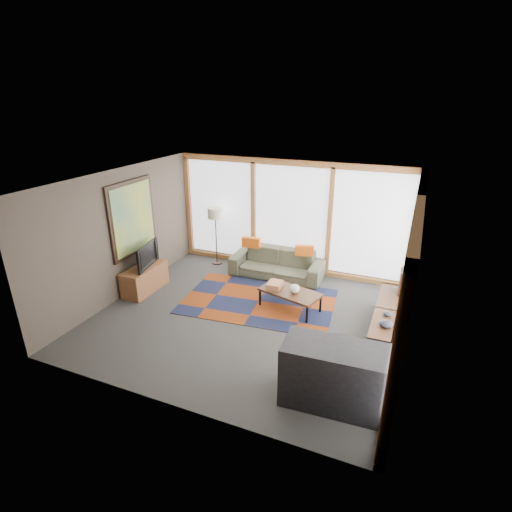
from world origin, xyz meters
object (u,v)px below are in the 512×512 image
at_px(floor_lamp, 216,236).
at_px(bar_counter, 335,376).
at_px(television, 144,255).
at_px(bookshelf, 385,322).
at_px(tv_console, 145,279).
at_px(sofa, 277,264).
at_px(coffee_table, 290,300).

bearing_deg(floor_lamp, bar_counter, -44.58).
xyz_separation_m(floor_lamp, television, (-0.71, -1.85, 0.09)).
distance_m(bookshelf, tv_console, 4.90).
bearing_deg(television, floor_lamp, -32.12).
xyz_separation_m(bookshelf, tv_console, (-4.90, -0.19, 0.01)).
bearing_deg(sofa, tv_console, -143.82).
height_order(floor_lamp, coffee_table, floor_lamp).
xyz_separation_m(sofa, tv_console, (-2.34, -1.77, -0.04)).
relative_size(bookshelf, television, 2.33).
bearing_deg(bar_counter, floor_lamp, 132.23).
bearing_deg(sofa, coffee_table, -61.51).
bearing_deg(bar_counter, television, 154.48).
xyz_separation_m(sofa, bookshelf, (2.56, -1.58, -0.05)).
relative_size(floor_lamp, coffee_table, 1.23).
bearing_deg(bookshelf, coffee_table, 172.46).
bearing_deg(floor_lamp, sofa, -4.34).
height_order(coffee_table, tv_console, tv_console).
bearing_deg(tv_console, coffee_table, 7.96).
height_order(coffee_table, bar_counter, bar_counter).
height_order(sofa, coffee_table, sofa).
height_order(floor_lamp, bar_counter, floor_lamp).
xyz_separation_m(television, bar_counter, (4.44, -1.83, -0.35)).
height_order(tv_console, bar_counter, bar_counter).
distance_m(floor_lamp, bar_counter, 5.24).
distance_m(coffee_table, television, 3.17).
xyz_separation_m(floor_lamp, bookshelf, (4.18, -1.70, -0.45)).
bearing_deg(floor_lamp, bookshelf, -22.15).
distance_m(bookshelf, television, 4.93).
bearing_deg(coffee_table, bookshelf, -7.54).
relative_size(sofa, bar_counter, 1.50).
relative_size(floor_lamp, television, 1.60).
bearing_deg(coffee_table, sofa, 119.44).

